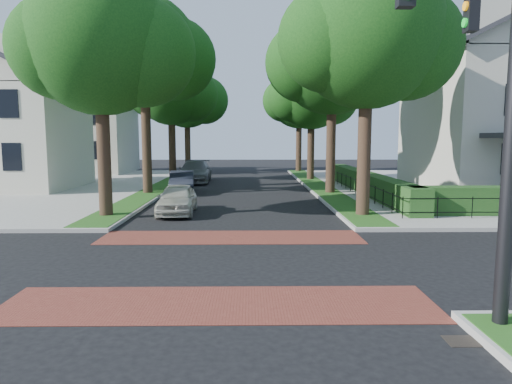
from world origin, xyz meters
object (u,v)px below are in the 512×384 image
at_px(parked_car_front, 177,199).
at_px(parked_car_middle, 182,182).
at_px(traffic_signal, 498,63).
at_px(parked_car_rear, 195,172).

xyz_separation_m(parked_car_front, parked_car_middle, (-0.95, 7.90, 0.01)).
xyz_separation_m(traffic_signal, parked_car_rear, (-8.49, 27.33, -3.87)).
distance_m(parked_car_middle, parked_car_rear, 6.84).
distance_m(traffic_signal, parked_car_front, 15.21).
bearing_deg(traffic_signal, parked_car_rear, 107.25).
bearing_deg(parked_car_middle, traffic_signal, -74.36).
height_order(parked_car_front, parked_car_rear, parked_car_rear).
distance_m(traffic_signal, parked_car_rear, 28.87).
xyz_separation_m(parked_car_middle, parked_car_rear, (0.00, 6.83, 0.15)).
xyz_separation_m(traffic_signal, parked_car_middle, (-8.49, 20.49, -4.02)).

